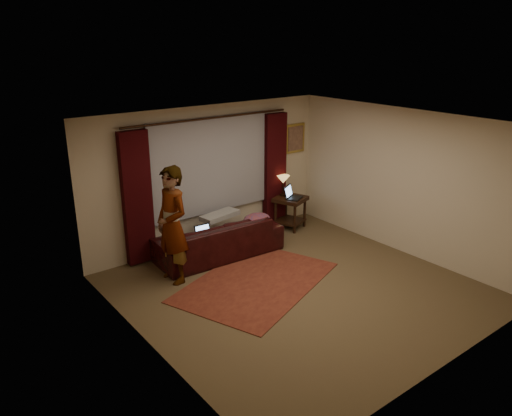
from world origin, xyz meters
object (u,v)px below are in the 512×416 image
at_px(sofa, 219,232).
at_px(tiffany_lamp, 283,186).
at_px(end_table, 290,213).
at_px(laptop_sofa, 205,233).
at_px(laptop_table, 294,192).
at_px(person, 172,225).

relative_size(sofa, tiffany_lamp, 5.33).
height_order(end_table, tiffany_lamp, tiffany_lamp).
distance_m(laptop_sofa, tiffany_lamp, 2.30).
height_order(laptop_table, person, person).
xyz_separation_m(sofa, person, (-1.09, -0.34, 0.49)).
height_order(sofa, laptop_sofa, sofa).
bearing_deg(end_table, sofa, -172.47).
distance_m(laptop_sofa, end_table, 2.30).
height_order(sofa, person, person).
relative_size(tiffany_lamp, person, 0.22).
bearing_deg(person, tiffany_lamp, 101.82).
height_order(tiffany_lamp, person, person).
distance_m(sofa, end_table, 1.94).
relative_size(sofa, laptop_sofa, 7.11).
distance_m(end_table, person, 3.13).
bearing_deg(laptop_sofa, person, -161.19).
distance_m(end_table, laptop_table, 0.47).
bearing_deg(end_table, laptop_table, -85.87).
xyz_separation_m(laptop_table, person, (-3.02, -0.49, 0.16)).
distance_m(sofa, laptop_sofa, 0.37).
bearing_deg(laptop_table, laptop_sofa, 157.76).
bearing_deg(laptop_sofa, end_table, 10.51).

